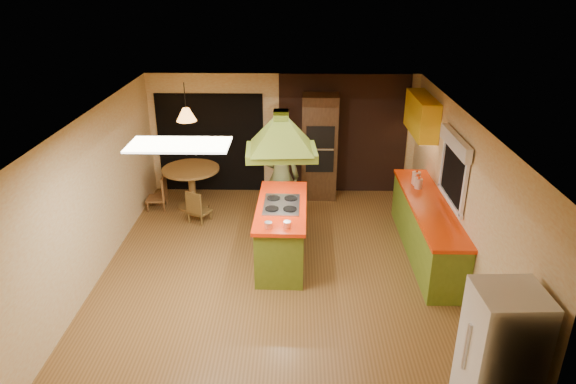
{
  "coord_description": "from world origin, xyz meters",
  "views": [
    {
      "loc": [
        0.3,
        -6.97,
        4.4
      ],
      "look_at": [
        0.16,
        0.48,
        1.15
      ],
      "focal_mm": 32.0,
      "sensor_mm": 36.0,
      "label": 1
    }
  ],
  "objects_px": {
    "kitchen_island": "(282,232)",
    "man": "(281,177)",
    "canister_large": "(416,178)",
    "wall_oven": "(319,147)",
    "refrigerator": "(499,359)",
    "dining_table": "(192,180)"
  },
  "relations": [
    {
      "from": "refrigerator",
      "to": "canister_large",
      "type": "distance_m",
      "value": 4.31
    },
    {
      "from": "man",
      "to": "canister_large",
      "type": "height_order",
      "value": "man"
    },
    {
      "from": "canister_large",
      "to": "refrigerator",
      "type": "bearing_deg",
      "value": -90.68
    },
    {
      "from": "canister_large",
      "to": "wall_oven",
      "type": "bearing_deg",
      "value": 137.12
    },
    {
      "from": "kitchen_island",
      "to": "canister_large",
      "type": "height_order",
      "value": "canister_large"
    },
    {
      "from": "kitchen_island",
      "to": "canister_large",
      "type": "xyz_separation_m",
      "value": [
        2.34,
        1.04,
        0.54
      ]
    },
    {
      "from": "man",
      "to": "refrigerator",
      "type": "relative_size",
      "value": 1.14
    },
    {
      "from": "wall_oven",
      "to": "canister_large",
      "type": "xyz_separation_m",
      "value": [
        1.64,
        -1.53,
        -0.05
      ]
    },
    {
      "from": "refrigerator",
      "to": "wall_oven",
      "type": "distance_m",
      "value": 6.05
    },
    {
      "from": "wall_oven",
      "to": "canister_large",
      "type": "bearing_deg",
      "value": -41.45
    },
    {
      "from": "dining_table",
      "to": "kitchen_island",
      "type": "bearing_deg",
      "value": -47.0
    },
    {
      "from": "kitchen_island",
      "to": "man",
      "type": "relative_size",
      "value": 1.07
    },
    {
      "from": "refrigerator",
      "to": "wall_oven",
      "type": "relative_size",
      "value": 0.75
    },
    {
      "from": "wall_oven",
      "to": "dining_table",
      "type": "distance_m",
      "value": 2.65
    },
    {
      "from": "man",
      "to": "canister_large",
      "type": "bearing_deg",
      "value": 177.25
    },
    {
      "from": "dining_table",
      "to": "canister_large",
      "type": "height_order",
      "value": "canister_large"
    },
    {
      "from": "refrigerator",
      "to": "man",
      "type": "bearing_deg",
      "value": 114.65
    },
    {
      "from": "kitchen_island",
      "to": "wall_oven",
      "type": "bearing_deg",
      "value": 76.08
    },
    {
      "from": "man",
      "to": "refrigerator",
      "type": "bearing_deg",
      "value": 121.02
    },
    {
      "from": "wall_oven",
      "to": "dining_table",
      "type": "bearing_deg",
      "value": -165.38
    },
    {
      "from": "man",
      "to": "refrigerator",
      "type": "distance_m",
      "value": 5.15
    },
    {
      "from": "man",
      "to": "refrigerator",
      "type": "xyz_separation_m",
      "value": [
        2.34,
        -4.59,
        -0.11
      ]
    }
  ]
}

